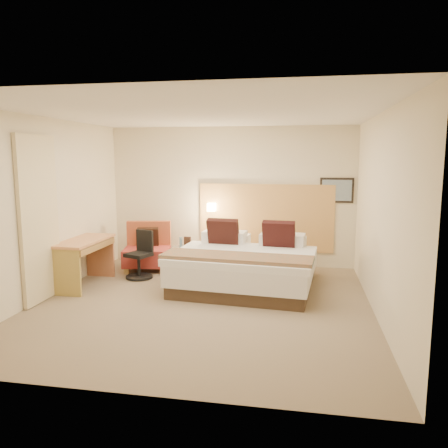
% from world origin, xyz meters
% --- Properties ---
extents(floor, '(4.80, 5.00, 0.02)m').
position_xyz_m(floor, '(0.00, 0.00, -0.01)').
color(floor, '#7A6852').
rests_on(floor, ground).
extents(ceiling, '(4.80, 5.00, 0.02)m').
position_xyz_m(ceiling, '(0.00, 0.00, 2.71)').
color(ceiling, white).
rests_on(ceiling, floor).
extents(wall_back, '(4.80, 0.02, 2.70)m').
position_xyz_m(wall_back, '(0.00, 2.51, 1.35)').
color(wall_back, beige).
rests_on(wall_back, floor).
extents(wall_front, '(4.80, 0.02, 2.70)m').
position_xyz_m(wall_front, '(0.00, -2.51, 1.35)').
color(wall_front, beige).
rests_on(wall_front, floor).
extents(wall_left, '(0.02, 5.00, 2.70)m').
position_xyz_m(wall_left, '(-2.41, 0.00, 1.35)').
color(wall_left, beige).
rests_on(wall_left, floor).
extents(wall_right, '(0.02, 5.00, 2.70)m').
position_xyz_m(wall_right, '(2.41, 0.00, 1.35)').
color(wall_right, beige).
rests_on(wall_right, floor).
extents(headboard_panel, '(2.60, 0.04, 1.30)m').
position_xyz_m(headboard_panel, '(0.70, 2.47, 0.95)').
color(headboard_panel, '#BB8849').
rests_on(headboard_panel, wall_back).
extents(art_frame, '(0.62, 0.03, 0.47)m').
position_xyz_m(art_frame, '(2.02, 2.48, 1.50)').
color(art_frame, black).
rests_on(art_frame, wall_back).
extents(art_canvas, '(0.54, 0.01, 0.39)m').
position_xyz_m(art_canvas, '(2.02, 2.46, 1.50)').
color(art_canvas, slate).
rests_on(art_canvas, wall_back).
extents(lamp_arm, '(0.02, 0.12, 0.02)m').
position_xyz_m(lamp_arm, '(-0.35, 2.42, 1.15)').
color(lamp_arm, white).
rests_on(lamp_arm, wall_back).
extents(lamp_shade, '(0.15, 0.15, 0.15)m').
position_xyz_m(lamp_shade, '(-0.35, 2.36, 1.15)').
color(lamp_shade, '#FFEDC6').
rests_on(lamp_shade, wall_back).
extents(curtain, '(0.06, 0.90, 2.42)m').
position_xyz_m(curtain, '(-2.36, -0.25, 1.22)').
color(curtain, beige).
rests_on(curtain, wall_left).
extents(bottle_a, '(0.06, 0.06, 0.18)m').
position_xyz_m(bottle_a, '(-0.74, 1.50, 0.60)').
color(bottle_a, '#85B2CE').
rests_on(bottle_a, side_table).
extents(menu_folder, '(0.12, 0.06, 0.20)m').
position_xyz_m(menu_folder, '(-0.61, 1.47, 0.61)').
color(menu_folder, '#371F16').
rests_on(menu_folder, side_table).
extents(bed, '(2.37, 2.32, 1.08)m').
position_xyz_m(bed, '(0.52, 1.03, 0.35)').
color(bed, '#38291C').
rests_on(bed, floor).
extents(lounge_chair, '(0.97, 0.89, 0.89)m').
position_xyz_m(lounge_chair, '(-1.48, 1.80, 0.35)').
color(lounge_chair, tan).
rests_on(lounge_chair, floor).
extents(side_table, '(0.52, 0.52, 0.51)m').
position_xyz_m(side_table, '(-0.70, 1.48, 0.28)').
color(side_table, silver).
rests_on(side_table, floor).
extents(desk, '(0.59, 1.25, 0.78)m').
position_xyz_m(desk, '(-2.11, 0.57, 0.61)').
color(desk, tan).
rests_on(desk, floor).
extents(desk_chair, '(0.60, 0.60, 0.83)m').
position_xyz_m(desk_chair, '(-1.39, 1.18, 0.34)').
color(desk_chair, black).
rests_on(desk_chair, floor).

